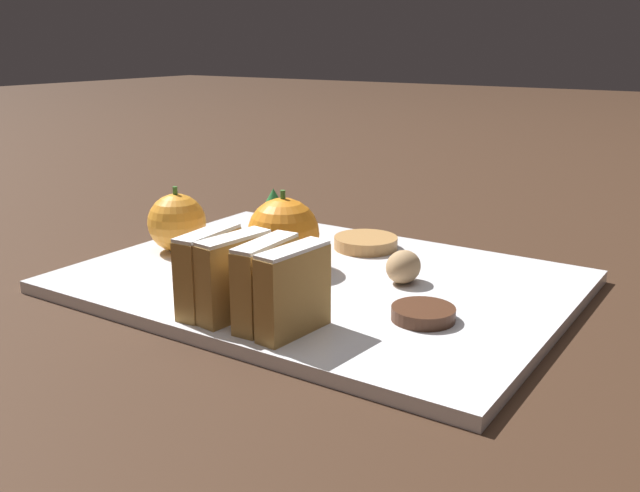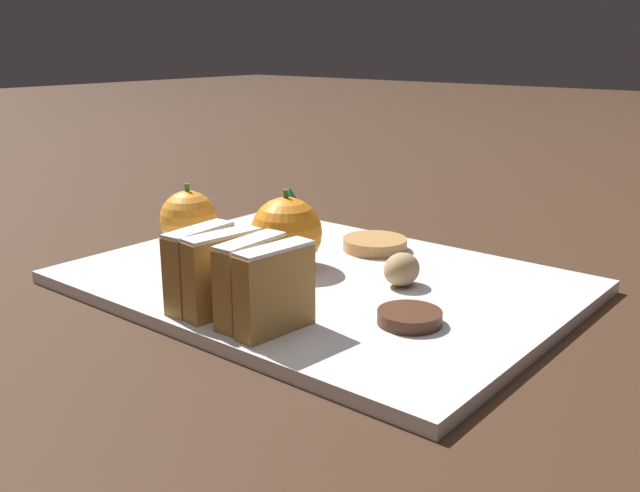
# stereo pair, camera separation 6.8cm
# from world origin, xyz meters

# --- Properties ---
(ground_plane) EXTENTS (6.00, 6.00, 0.00)m
(ground_plane) POSITION_xyz_m (0.00, 0.00, 0.00)
(ground_plane) COLOR #382316
(serving_platter) EXTENTS (0.34, 0.46, 0.01)m
(serving_platter) POSITION_xyz_m (0.00, 0.00, 0.01)
(serving_platter) COLOR white
(serving_platter) RESTS_ON ground_plane
(stollen_slice_front) EXTENTS (0.07, 0.03, 0.07)m
(stollen_slice_front) POSITION_xyz_m (-0.13, -0.06, 0.05)
(stollen_slice_front) COLOR #B28442
(stollen_slice_front) RESTS_ON serving_platter
(stollen_slice_second) EXTENTS (0.07, 0.02, 0.07)m
(stollen_slice_second) POSITION_xyz_m (-0.12, -0.03, 0.05)
(stollen_slice_second) COLOR #B28442
(stollen_slice_second) RESTS_ON serving_platter
(stollen_slice_third) EXTENTS (0.07, 0.03, 0.07)m
(stollen_slice_third) POSITION_xyz_m (-0.13, -0.00, 0.05)
(stollen_slice_third) COLOR #B28442
(stollen_slice_third) RESTS_ON serving_platter
(stollen_slice_fourth) EXTENTS (0.07, 0.03, 0.07)m
(stollen_slice_fourth) POSITION_xyz_m (-0.13, 0.03, 0.05)
(stollen_slice_fourth) COLOR #B28442
(stollen_slice_fourth) RESTS_ON serving_platter
(orange_near) EXTENTS (0.07, 0.07, 0.08)m
(orange_near) POSITION_xyz_m (-0.00, 0.04, 0.05)
(orange_near) COLOR orange
(orange_near) RESTS_ON serving_platter
(orange_far) EXTENTS (0.06, 0.06, 0.07)m
(orange_far) POSITION_xyz_m (-0.01, 0.17, 0.04)
(orange_far) COLOR orange
(orange_far) RESTS_ON serving_platter
(walnut) EXTENTS (0.04, 0.03, 0.03)m
(walnut) POSITION_xyz_m (0.03, -0.08, 0.03)
(walnut) COLOR tan
(walnut) RESTS_ON serving_platter
(chocolate_cookie) EXTENTS (0.05, 0.05, 0.01)m
(chocolate_cookie) POSITION_xyz_m (-0.05, -0.13, 0.02)
(chocolate_cookie) COLOR #472819
(chocolate_cookie) RESTS_ON serving_platter
(gingerbread_cookie) EXTENTS (0.07, 0.07, 0.01)m
(gingerbread_cookie) POSITION_xyz_m (0.11, 0.01, 0.02)
(gingerbread_cookie) COLOR #B27F47
(gingerbread_cookie) RESTS_ON serving_platter
(evergreen_sprig) EXTENTS (0.05, 0.05, 0.05)m
(evergreen_sprig) POSITION_xyz_m (0.13, 0.15, 0.04)
(evergreen_sprig) COLOR #23662D
(evergreen_sprig) RESTS_ON serving_platter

